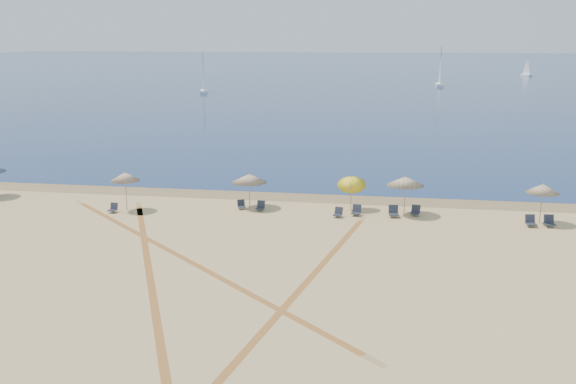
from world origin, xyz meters
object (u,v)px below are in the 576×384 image
(chair_6, at_px, (356,211))
(chair_9, at_px, (531,221))
(chair_5, at_px, (338,213))
(sailboat_1, at_px, (440,74))
(umbrella_4, at_px, (405,181))
(chair_8, at_px, (415,211))
(chair_10, at_px, (549,222))
(sailboat_0, at_px, (204,81))
(umbrella_1, at_px, (125,177))
(chair_7, at_px, (394,212))
(chair_4, at_px, (261,206))
(chair_3, at_px, (241,205))
(umbrella_2, at_px, (249,178))
(umbrella_5, at_px, (543,189))
(chair_2, at_px, (113,208))
(umbrella_3, at_px, (352,181))
(sailboat_2, at_px, (527,69))

(chair_6, height_order, chair_9, chair_9)
(chair_5, relative_size, sailboat_1, 0.08)
(umbrella_4, distance_m, chair_8, 2.01)
(chair_10, distance_m, sailboat_0, 97.62)
(umbrella_1, bearing_deg, chair_7, 3.70)
(chair_4, distance_m, chair_6, 6.21)
(chair_3, bearing_deg, chair_6, -27.30)
(umbrella_4, xyz_separation_m, chair_5, (-4.07, -1.30, -1.90))
(chair_3, distance_m, chair_4, 1.34)
(chair_4, height_order, sailboat_0, sailboat_0)
(umbrella_2, xyz_separation_m, chair_5, (5.97, -1.44, -1.69))
(umbrella_2, distance_m, chair_5, 6.37)
(umbrella_1, height_order, umbrella_5, umbrella_1)
(umbrella_4, distance_m, chair_3, 10.68)
(chair_2, bearing_deg, chair_8, 11.93)
(umbrella_5, xyz_separation_m, chair_2, (-26.49, -1.73, -1.89))
(umbrella_4, xyz_separation_m, chair_7, (-0.66, -0.70, -1.85))
(chair_2, distance_m, chair_8, 19.26)
(umbrella_1, xyz_separation_m, sailboat_0, (-20.10, 86.31, 0.08))
(chair_5, bearing_deg, umbrella_2, 178.24)
(chair_2, bearing_deg, umbrella_3, 16.46)
(chair_5, relative_size, chair_7, 0.88)
(chair_3, bearing_deg, umbrella_3, -17.26)
(sailboat_0, height_order, sailboat_1, sailboat_1)
(umbrella_5, relative_size, chair_10, 3.52)
(umbrella_4, bearing_deg, chair_9, -11.66)
(sailboat_2, bearing_deg, sailboat_0, -159.39)
(umbrella_2, xyz_separation_m, sailboat_2, (45.93, 152.07, -0.01))
(chair_3, bearing_deg, sailboat_1, 55.59)
(chair_2, bearing_deg, chair_4, 16.99)
(chair_2, height_order, sailboat_2, sailboat_2)
(chair_9, xyz_separation_m, sailboat_2, (28.50, 153.74, 1.64))
(chair_2, xyz_separation_m, sailboat_2, (54.31, 154.69, 1.68))
(chair_2, bearing_deg, chair_6, 11.54)
(umbrella_4, relative_size, sailboat_2, 0.39)
(chair_10, bearing_deg, chair_9, -177.12)
(chair_4, distance_m, sailboat_1, 111.68)
(chair_4, relative_size, sailboat_0, 0.08)
(umbrella_1, distance_m, sailboat_0, 88.62)
(chair_9, bearing_deg, sailboat_0, 111.65)
(umbrella_3, relative_size, chair_6, 3.55)
(umbrella_3, height_order, chair_3, umbrella_3)
(sailboat_1, bearing_deg, umbrella_4, -94.59)
(umbrella_1, distance_m, umbrella_3, 14.57)
(umbrella_1, height_order, sailboat_2, sailboat_2)
(umbrella_3, bearing_deg, sailboat_2, 75.48)
(umbrella_3, height_order, chair_6, umbrella_3)
(chair_5, distance_m, chair_6, 1.24)
(umbrella_4, bearing_deg, umbrella_5, -5.25)
(umbrella_4, relative_size, chair_7, 3.24)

